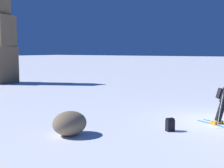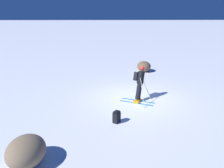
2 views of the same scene
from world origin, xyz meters
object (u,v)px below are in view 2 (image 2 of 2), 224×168
spare_backpack (117,117)px  exposed_boulder_0 (144,66)px  exposed_boulder_1 (26,151)px  skier (140,82)px

spare_backpack → exposed_boulder_0: size_ratio=0.41×
spare_backpack → exposed_boulder_0: bearing=19.1°
spare_backpack → exposed_boulder_1: exposed_boulder_1 is taller
skier → exposed_boulder_1: 6.53m
skier → exposed_boulder_0: 5.98m
exposed_boulder_0 → spare_backpack: bearing=162.7°
spare_backpack → skier: bearing=8.6°
spare_backpack → exposed_boulder_1: (-2.52, 2.81, 0.19)m
exposed_boulder_0 → skier: bearing=167.7°
skier → spare_backpack: (-2.51, 1.32, -0.73)m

